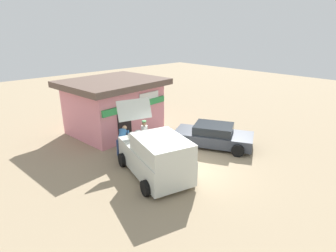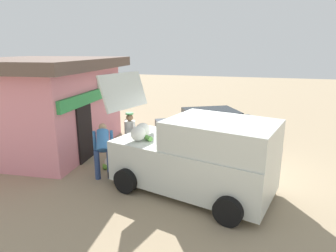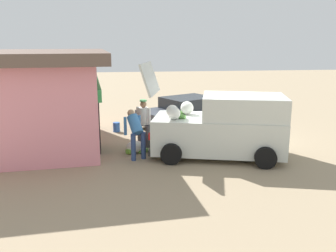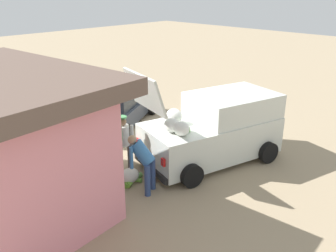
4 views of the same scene
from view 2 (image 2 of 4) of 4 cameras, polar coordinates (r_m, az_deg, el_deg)
ground_plane at (r=9.21m, az=9.23°, el=-7.57°), size 60.00×60.00×0.00m
storefront_bar at (r=11.12m, az=-23.54°, el=4.22°), size 5.92×5.17×3.21m
delivery_van at (r=7.19m, az=5.96°, el=-5.93°), size 3.00×4.60×2.88m
parked_sedan at (r=11.47m, az=8.42°, el=0.06°), size 3.55×4.51×1.21m
vendor_standing at (r=9.05m, az=-7.53°, el=-1.68°), size 0.48×0.48×1.63m
customer_bending at (r=8.21m, az=-12.81°, el=-3.99°), size 0.72×0.65×1.48m
unloaded_banana_pile at (r=8.94m, az=-10.72°, el=-7.22°), size 0.67×0.74×0.38m
paint_bucket at (r=11.62m, az=-7.16°, el=-1.70°), size 0.27×0.27×0.38m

